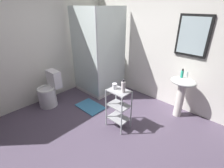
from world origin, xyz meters
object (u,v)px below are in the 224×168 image
at_px(storage_cart, 119,106).
at_px(shower_stall, 99,74).
at_px(toilet, 49,92).
at_px(lotion_bottle_white, 123,87).
at_px(rinse_cup, 114,86).
at_px(hand_soap_bottle, 182,74).
at_px(pedestal_sink, 182,90).
at_px(bath_mat, 90,107).

bearing_deg(storage_cart, shower_stall, 150.47).
height_order(toilet, storage_cart, toilet).
bearing_deg(lotion_bottle_white, toilet, -163.52).
xyz_separation_m(shower_stall, storage_cart, (1.28, -0.72, -0.03)).
height_order(toilet, lotion_bottle_white, lotion_bottle_white).
xyz_separation_m(storage_cart, rinse_cup, (-0.10, -0.00, 0.35)).
height_order(hand_soap_bottle, lotion_bottle_white, hand_soap_bottle).
height_order(pedestal_sink, toilet, pedestal_sink).
relative_size(hand_soap_bottle, lotion_bottle_white, 0.76).
bearing_deg(toilet, bath_mat, 36.63).
distance_m(shower_stall, bath_mat, 0.92).
bearing_deg(rinse_cup, hand_soap_bottle, 57.50).
relative_size(lotion_bottle_white, bath_mat, 0.38).
relative_size(storage_cart, rinse_cup, 7.64).
relative_size(pedestal_sink, lotion_bottle_white, 3.59).
height_order(storage_cart, hand_soap_bottle, hand_soap_bottle).
bearing_deg(toilet, rinse_cup, 18.17).
relative_size(toilet, hand_soap_bottle, 4.45).
distance_m(shower_stall, toilet, 1.25).
relative_size(shower_stall, pedestal_sink, 2.47).
xyz_separation_m(pedestal_sink, hand_soap_bottle, (-0.05, 0.01, 0.30)).
bearing_deg(hand_soap_bottle, rinse_cup, -122.50).
relative_size(toilet, bath_mat, 1.27).
distance_m(storage_cart, rinse_cup, 0.37).
xyz_separation_m(toilet, bath_mat, (0.72, 0.53, -0.31)).
height_order(hand_soap_bottle, rinse_cup, hand_soap_bottle).
bearing_deg(bath_mat, lotion_bottle_white, -2.55).
height_order(lotion_bottle_white, rinse_cup, lotion_bottle_white).
xyz_separation_m(hand_soap_bottle, bath_mat, (-1.44, -1.03, -0.87)).
xyz_separation_m(toilet, storage_cart, (1.58, 0.49, 0.12)).
distance_m(pedestal_sink, storage_cart, 1.25).
bearing_deg(pedestal_sink, shower_stall, -169.82).
xyz_separation_m(toilet, rinse_cup, (1.48, 0.48, 0.47)).
bearing_deg(bath_mat, pedestal_sink, 34.27).
bearing_deg(toilet, shower_stall, 76.17).
distance_m(storage_cart, hand_soap_bottle, 1.30).
distance_m(storage_cart, lotion_bottle_white, 0.41).
height_order(pedestal_sink, rinse_cup, rinse_cup).
height_order(shower_stall, toilet, shower_stall).
bearing_deg(shower_stall, storage_cart, -29.53).
bearing_deg(pedestal_sink, rinse_cup, -124.64).
bearing_deg(pedestal_sink, toilet, -144.95).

